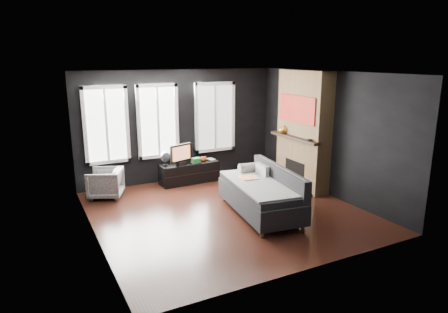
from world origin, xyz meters
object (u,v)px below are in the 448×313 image
sofa (260,191)px  book (208,156)px  mug (204,158)px  mantel_vase (283,129)px  armchair (105,182)px  media_console (189,173)px  monitor (181,153)px

sofa → book: (0.08, 2.54, 0.14)m
sofa → book: size_ratio=10.17×
mug → mantel_vase: mantel_vase is taller
armchair → media_console: armchair is taller
monitor → mantel_vase: 2.49m
book → mantel_vase: (1.44, -1.11, 0.73)m
armchair → monitor: 1.85m
armchair → mantel_vase: bearing=101.4°
media_console → book: (0.54, 0.06, 0.35)m
mug → book: bearing=21.6°
sofa → armchair: size_ratio=3.06×
monitor → mug: bearing=-16.3°
monitor → book: bearing=-12.5°
media_console → monitor: 0.57m
armchair → monitor: (1.80, 0.12, 0.42)m
mug → book: size_ratio=0.65×
sofa → monitor: 2.56m
sofa → media_console: sofa is taller
media_console → book: book is taller
media_console → monitor: size_ratio=2.32×
mug → monitor: bearing=-176.8°
media_console → book: 0.65m
media_console → mantel_vase: mantel_vase is taller
book → mantel_vase: 1.96m
mantel_vase → sofa: bearing=-136.5°
media_console → mantel_vase: 2.49m
sofa → mug: bearing=99.3°
sofa → mug: size_ratio=15.60×
media_console → mantel_vase: size_ratio=6.74×
media_console → monitor: monitor is taller
media_console → mantel_vase: (1.98, -1.05, 1.08)m
armchair → book: bearing=118.7°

